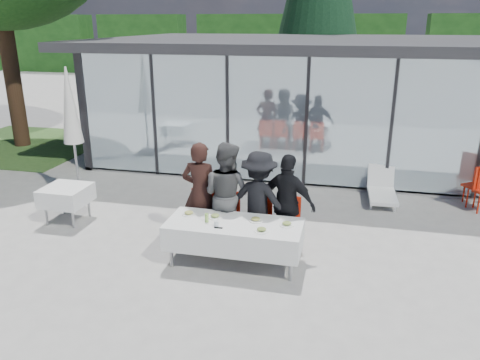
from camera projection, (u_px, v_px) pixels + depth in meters
name	position (u px, v px, depth m)	size (l,w,h in m)	color
ground	(221.00, 257.00, 8.19)	(90.00, 90.00, 0.00)	#9A9892
pavilion	(352.00, 81.00, 14.58)	(14.80, 8.80, 3.44)	gray
treeline	(297.00, 46.00, 33.71)	(62.50, 2.00, 4.40)	#133811
dining_table	(234.00, 234.00, 7.82)	(2.26, 0.96, 0.75)	silver
diner_a	(200.00, 193.00, 8.52)	(0.70, 0.70, 1.91)	#311A16
diner_chair_a	(202.00, 213.00, 8.69)	(0.44, 0.44, 0.97)	red
diner_b	(226.00, 194.00, 8.40)	(0.94, 0.94, 1.93)	#545454
diner_chair_b	(227.00, 215.00, 8.58)	(0.44, 0.44, 0.97)	red
diner_c	(259.00, 201.00, 8.30)	(1.16, 1.16, 1.80)	black
diner_chair_c	(259.00, 218.00, 8.45)	(0.44, 0.44, 0.97)	red
diner_d	(288.00, 204.00, 8.19)	(1.04, 1.04, 1.78)	black
diner_chair_d	(287.00, 221.00, 8.34)	(0.44, 0.44, 0.97)	red
plate_a	(189.00, 213.00, 8.06)	(0.23, 0.23, 0.07)	white
plate_b	(215.00, 216.00, 7.94)	(0.23, 0.23, 0.07)	white
plate_c	(256.00, 219.00, 7.81)	(0.23, 0.23, 0.07)	white
plate_d	(287.00, 224.00, 7.64)	(0.23, 0.23, 0.07)	white
plate_extra	(262.00, 230.00, 7.42)	(0.23, 0.23, 0.07)	white
juice_bottle	(207.00, 218.00, 7.76)	(0.06, 0.06, 0.15)	#8EC150
drinking_glasses	(216.00, 224.00, 7.58)	(0.07, 0.07, 0.10)	silver
folded_eyeglasses	(218.00, 228.00, 7.55)	(0.14, 0.03, 0.01)	black
spare_table_left	(66.00, 195.00, 9.52)	(0.86, 0.86, 0.74)	silver
spare_chair_b	(480.00, 184.00, 10.25)	(0.61, 0.61, 0.97)	red
market_umbrella	(71.00, 114.00, 10.31)	(0.50, 0.50, 3.00)	black
lounger	(382.00, 189.00, 10.76)	(0.65, 1.35, 0.72)	white
grass_patch	(23.00, 145.00, 15.56)	(5.00, 5.00, 0.02)	#385926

